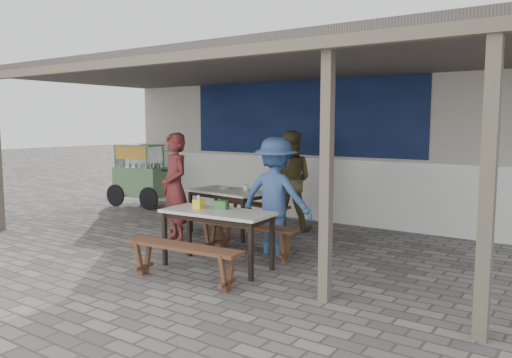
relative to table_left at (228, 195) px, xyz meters
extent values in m
plane|color=slate|center=(0.43, -1.04, -0.67)|extent=(60.00, 60.00, 0.00)
cube|color=#B2ABA0|center=(0.43, 2.56, 1.08)|extent=(9.00, 1.20, 3.50)
cube|color=white|center=(0.43, 1.93, -0.07)|extent=(9.00, 0.10, 1.20)
cube|color=#111E4F|center=(0.23, 1.94, 1.38)|extent=(5.00, 0.03, 1.60)
cube|color=#4F4943|center=(0.43, -0.04, 2.08)|extent=(9.00, 4.20, 0.12)
cube|color=#665F4D|center=(0.43, -2.09, 1.98)|extent=(9.00, 0.12, 0.12)
cube|color=#665F4D|center=(4.33, -2.04, 0.68)|extent=(0.12, 0.12, 2.70)
cube|color=#665F4D|center=(2.78, -1.94, 0.68)|extent=(0.11, 0.11, 2.70)
cube|color=silver|center=(0.00, 0.00, 0.06)|extent=(1.41, 0.88, 0.04)
cube|color=black|center=(0.00, 0.00, 0.00)|extent=(1.30, 0.77, 0.06)
cube|color=black|center=(-0.64, -0.24, -0.32)|extent=(0.05, 0.05, 0.71)
cube|color=black|center=(0.57, -0.37, -0.32)|extent=(0.05, 0.05, 0.71)
cube|color=black|center=(-0.57, 0.37, -0.32)|extent=(0.05, 0.05, 0.71)
cube|color=black|center=(0.64, 0.24, -0.32)|extent=(0.05, 0.05, 0.71)
cube|color=brown|center=(-0.07, -0.66, -0.24)|extent=(1.46, 0.43, 0.04)
cube|color=brown|center=(-0.64, -0.60, -0.47)|extent=(0.08, 0.28, 0.41)
cube|color=brown|center=(0.49, -0.72, -0.47)|extent=(0.08, 0.28, 0.41)
cube|color=brown|center=(0.07, 0.66, -0.24)|extent=(1.46, 0.43, 0.04)
cube|color=brown|center=(-0.49, 0.72, -0.47)|extent=(0.08, 0.28, 0.41)
cube|color=brown|center=(0.64, 0.60, -0.47)|extent=(0.08, 0.28, 0.41)
cube|color=silver|center=(1.09, -1.64, 0.06)|extent=(1.49, 0.74, 0.04)
cube|color=black|center=(1.09, -1.64, 0.00)|extent=(1.38, 0.63, 0.06)
cube|color=black|center=(0.44, -1.94, -0.32)|extent=(0.05, 0.05, 0.71)
cube|color=black|center=(1.77, -1.85, -0.32)|extent=(0.05, 0.05, 0.71)
cube|color=black|center=(0.41, -1.43, -0.32)|extent=(0.05, 0.05, 0.71)
cube|color=black|center=(1.73, -1.34, -0.32)|extent=(0.05, 0.05, 0.71)
cube|color=brown|center=(1.14, -2.34, -0.24)|extent=(1.56, 0.39, 0.04)
cube|color=brown|center=(0.51, -2.39, -0.47)|extent=(0.07, 0.28, 0.41)
cube|color=brown|center=(1.76, -2.30, -0.47)|extent=(0.07, 0.28, 0.41)
cube|color=brown|center=(1.04, -0.94, -0.24)|extent=(1.56, 0.39, 0.04)
cube|color=brown|center=(0.42, -0.98, -0.47)|extent=(0.07, 0.28, 0.41)
cube|color=brown|center=(1.66, -0.89, -0.47)|extent=(0.07, 0.28, 0.41)
cube|color=#698F5F|center=(-3.37, 1.16, -0.10)|extent=(1.25, 0.73, 0.62)
cube|color=#698F5F|center=(-3.37, 1.16, -0.42)|extent=(1.20, 0.69, 0.04)
cylinder|color=black|center=(-3.82, 0.78, -0.42)|extent=(0.50, 0.09, 0.49)
cylinder|color=black|center=(-2.85, 0.87, -0.42)|extent=(0.50, 0.09, 0.49)
cube|color=silver|center=(-3.41, 1.15, 0.45)|extent=(1.02, 0.62, 0.49)
cube|color=#698F5F|center=(-3.41, 1.15, 0.70)|extent=(1.06, 0.66, 0.04)
cube|color=#CF5B30|center=(-3.38, 0.87, 0.54)|extent=(0.88, 0.10, 0.28)
cylinder|color=black|center=(-2.66, 1.22, 0.17)|extent=(0.62, 0.09, 0.04)
imported|color=maroon|center=(-0.35, -0.91, 0.19)|extent=(0.74, 0.63, 1.72)
imported|color=brown|center=(0.66, 0.88, 0.20)|extent=(1.03, 0.92, 1.74)
imported|color=#395990|center=(1.34, -0.63, 0.17)|extent=(1.13, 0.71, 1.67)
cube|color=yellow|center=(0.77, -1.64, 0.14)|extent=(0.13, 0.13, 0.12)
cube|color=#316E30|center=(1.06, -1.53, 0.13)|extent=(0.19, 0.16, 0.11)
cylinder|color=silver|center=(0.27, 0.12, 0.13)|extent=(0.09, 0.09, 0.10)
imported|color=white|center=(-0.14, 0.07, 0.10)|extent=(0.25, 0.25, 0.05)
camera|label=1|loc=(5.08, -6.56, 1.21)|focal=35.00mm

